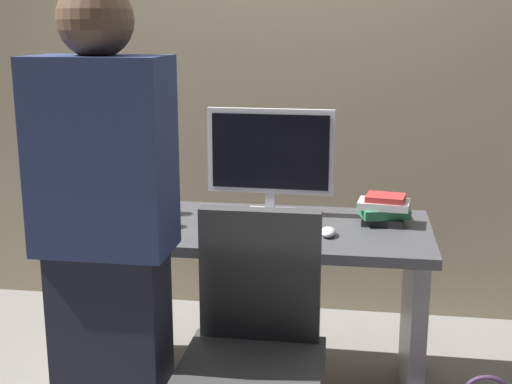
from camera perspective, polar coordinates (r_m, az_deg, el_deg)
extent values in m
cube|color=tan|center=(3.62, 2.43, 13.34)|extent=(6.40, 0.10, 3.00)
cube|color=#4C4C51|center=(2.82, 0.15, -3.13)|extent=(1.40, 0.67, 0.04)
cube|color=#B2B2B7|center=(3.09, -11.77, -8.97)|extent=(0.06, 0.59, 0.68)
cube|color=#B2B2B7|center=(2.92, 12.83, -10.41)|extent=(0.06, 0.59, 0.68)
cube|color=#3F3F3F|center=(2.21, -0.43, -14.89)|extent=(0.44, 0.44, 0.08)
cube|color=#3F3F3F|center=(2.27, 0.33, -6.83)|extent=(0.40, 0.06, 0.44)
cube|color=#262838|center=(2.31, -11.67, -14.75)|extent=(0.34, 0.20, 0.85)
cube|color=navy|center=(2.08, -12.60, 2.94)|extent=(0.40, 0.24, 0.58)
sphere|color=brown|center=(2.04, -13.17, 13.73)|extent=(0.22, 0.22, 0.22)
cube|color=silver|center=(2.97, 1.17, -1.70)|extent=(0.20, 0.15, 0.02)
cube|color=silver|center=(2.96, 1.18, -0.80)|extent=(0.04, 0.03, 0.08)
cube|color=silver|center=(2.91, 1.20, 3.40)|extent=(0.54, 0.05, 0.36)
cube|color=black|center=(2.89, 1.16, 3.34)|extent=(0.50, 0.02, 0.32)
cube|color=white|center=(2.69, 0.13, -3.26)|extent=(0.43, 0.14, 0.02)
ellipsoid|color=white|center=(2.67, 5.98, -3.30)|extent=(0.06, 0.10, 0.03)
cylinder|color=silver|center=(2.80, -7.73, -2.01)|extent=(0.07, 0.07, 0.09)
cylinder|color=silver|center=(2.99, -7.33, -0.93)|extent=(0.08, 0.08, 0.10)
cube|color=black|center=(2.86, 10.47, -2.34)|extent=(0.18, 0.14, 0.03)
cube|color=#338C59|center=(2.87, 10.50, -1.60)|extent=(0.22, 0.19, 0.04)
cube|color=white|center=(2.85, 10.53, -1.00)|extent=(0.22, 0.16, 0.03)
cube|color=red|center=(2.84, 10.67, -0.48)|extent=(0.17, 0.15, 0.02)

